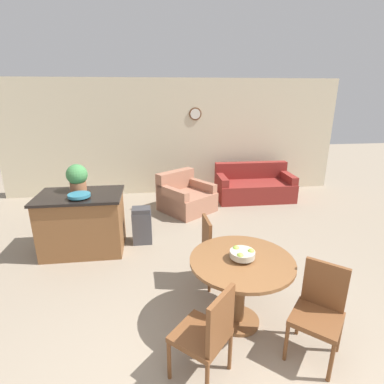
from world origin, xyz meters
The scene contains 12 objects.
wall_back centered at (0.00, 5.69, 1.35)m, with size 8.00×0.09×2.70m.
dining_table centered at (0.36, 1.07, 0.60)m, with size 1.06×1.06×0.78m.
dining_chair_near_left centered at (-0.10, 0.45, 0.50)m, with size 0.59×0.59×0.91m.
dining_chair_near_right centered at (0.97, 0.61, 0.50)m, with size 0.59×0.59×0.91m.
dining_chair_far_side centered at (0.24, 1.82, 0.50)m, with size 0.44×0.44×0.91m.
fruit_bowl centered at (0.36, 1.07, 0.84)m, with size 0.25×0.25×0.12m.
kitchen_island centered at (-1.62, 2.93, 0.47)m, with size 1.25×0.83×0.93m.
teal_bowl centered at (-1.58, 2.74, 0.97)m, with size 0.32×0.32×0.07m.
potted_plant centered at (-1.67, 3.10, 1.15)m, with size 0.32×0.32×0.42m.
trash_bin centered at (-0.73, 3.06, 0.30)m, with size 0.31×0.25×0.61m.
couch centered at (1.80, 4.94, 0.28)m, with size 1.74×0.91×0.80m.
armchair centered at (0.13, 4.41, 0.28)m, with size 1.29×1.30×0.80m.
Camera 1 is at (-0.48, -1.50, 2.38)m, focal length 28.00 mm.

